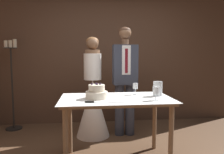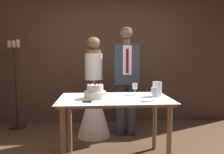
{
  "view_description": "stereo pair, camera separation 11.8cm",
  "coord_description": "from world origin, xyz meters",
  "px_view_note": "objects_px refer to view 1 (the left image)",
  "views": [
    {
      "loc": [
        -0.45,
        -2.29,
        1.32
      ],
      "look_at": [
        -0.1,
        0.76,
        1.01
      ],
      "focal_mm": 35.0,
      "sensor_mm": 36.0,
      "label": 1
    },
    {
      "loc": [
        -0.33,
        -2.3,
        1.32
      ],
      "look_at": [
        -0.1,
        0.76,
        1.01
      ],
      "focal_mm": 35.0,
      "sensor_mm": 36.0,
      "label": 2
    }
  ],
  "objects_px": {
    "wine_glass_near": "(135,87)",
    "groom": "(125,76)",
    "tiered_cake": "(97,93)",
    "hurricane_candle": "(158,89)",
    "bride": "(93,101)",
    "wine_glass_middle": "(156,91)",
    "candle_stand": "(12,84)",
    "cake_knife": "(97,102)",
    "cake_table": "(116,106)"
  },
  "relations": [
    {
      "from": "hurricane_candle",
      "to": "bride",
      "type": "xyz_separation_m",
      "value": [
        -0.81,
        0.82,
        -0.3
      ]
    },
    {
      "from": "wine_glass_near",
      "to": "candle_stand",
      "type": "relative_size",
      "value": 0.1
    },
    {
      "from": "wine_glass_middle",
      "to": "candle_stand",
      "type": "relative_size",
      "value": 0.1
    },
    {
      "from": "wine_glass_middle",
      "to": "groom",
      "type": "height_order",
      "value": "groom"
    },
    {
      "from": "groom",
      "to": "wine_glass_near",
      "type": "bearing_deg",
      "value": -88.26
    },
    {
      "from": "candle_stand",
      "to": "bride",
      "type": "bearing_deg",
      "value": -19.54
    },
    {
      "from": "wine_glass_near",
      "to": "candle_stand",
      "type": "bearing_deg",
      "value": 148.65
    },
    {
      "from": "cake_table",
      "to": "bride",
      "type": "height_order",
      "value": "bride"
    },
    {
      "from": "wine_glass_near",
      "to": "groom",
      "type": "xyz_separation_m",
      "value": [
        -0.02,
        0.69,
        0.07
      ]
    },
    {
      "from": "cake_table",
      "to": "wine_glass_middle",
      "type": "distance_m",
      "value": 0.52
    },
    {
      "from": "cake_knife",
      "to": "groom",
      "type": "xyz_separation_m",
      "value": [
        0.51,
        1.14,
        0.17
      ]
    },
    {
      "from": "wine_glass_middle",
      "to": "tiered_cake",
      "type": "bearing_deg",
      "value": 164.68
    },
    {
      "from": "hurricane_candle",
      "to": "cake_table",
      "type": "bearing_deg",
      "value": -172.18
    },
    {
      "from": "bride",
      "to": "cake_knife",
      "type": "bearing_deg",
      "value": -89.09
    },
    {
      "from": "hurricane_candle",
      "to": "bride",
      "type": "distance_m",
      "value": 1.19
    },
    {
      "from": "cake_table",
      "to": "hurricane_candle",
      "type": "distance_m",
      "value": 0.58
    },
    {
      "from": "tiered_cake",
      "to": "wine_glass_near",
      "type": "height_order",
      "value": "tiered_cake"
    },
    {
      "from": "wine_glass_middle",
      "to": "hurricane_candle",
      "type": "height_order",
      "value": "hurricane_candle"
    },
    {
      "from": "hurricane_candle",
      "to": "bride",
      "type": "bearing_deg",
      "value": 134.7
    },
    {
      "from": "wine_glass_middle",
      "to": "candle_stand",
      "type": "distance_m",
      "value": 2.63
    },
    {
      "from": "hurricane_candle",
      "to": "cake_knife",
      "type": "bearing_deg",
      "value": -157.6
    },
    {
      "from": "tiered_cake",
      "to": "wine_glass_near",
      "type": "distance_m",
      "value": 0.56
    },
    {
      "from": "cake_table",
      "to": "wine_glass_middle",
      "type": "xyz_separation_m",
      "value": [
        0.44,
        -0.19,
        0.21
      ]
    },
    {
      "from": "cake_table",
      "to": "wine_glass_near",
      "type": "distance_m",
      "value": 0.4
    },
    {
      "from": "wine_glass_middle",
      "to": "hurricane_candle",
      "type": "relative_size",
      "value": 0.83
    },
    {
      "from": "tiered_cake",
      "to": "groom",
      "type": "bearing_deg",
      "value": 60.87
    },
    {
      "from": "wine_glass_near",
      "to": "candle_stand",
      "type": "height_order",
      "value": "candle_stand"
    },
    {
      "from": "hurricane_candle",
      "to": "candle_stand",
      "type": "height_order",
      "value": "candle_stand"
    },
    {
      "from": "tiered_cake",
      "to": "bride",
      "type": "height_order",
      "value": "bride"
    },
    {
      "from": "tiered_cake",
      "to": "hurricane_candle",
      "type": "xyz_separation_m",
      "value": [
        0.78,
        0.08,
        0.02
      ]
    },
    {
      "from": "cake_knife",
      "to": "hurricane_candle",
      "type": "relative_size",
      "value": 2.35
    },
    {
      "from": "tiered_cake",
      "to": "wine_glass_near",
      "type": "relative_size",
      "value": 1.75
    },
    {
      "from": "groom",
      "to": "candle_stand",
      "type": "xyz_separation_m",
      "value": [
        -1.93,
        0.5,
        -0.16
      ]
    },
    {
      "from": "bride",
      "to": "groom",
      "type": "height_order",
      "value": "groom"
    },
    {
      "from": "wine_glass_middle",
      "to": "bride",
      "type": "relative_size",
      "value": 0.1
    },
    {
      "from": "wine_glass_near",
      "to": "groom",
      "type": "height_order",
      "value": "groom"
    },
    {
      "from": "cake_knife",
      "to": "candle_stand",
      "type": "height_order",
      "value": "candle_stand"
    },
    {
      "from": "wine_glass_near",
      "to": "bride",
      "type": "height_order",
      "value": "bride"
    },
    {
      "from": "cake_table",
      "to": "hurricane_candle",
      "type": "bearing_deg",
      "value": 7.82
    },
    {
      "from": "tiered_cake",
      "to": "groom",
      "type": "distance_m",
      "value": 1.03
    },
    {
      "from": "wine_glass_near",
      "to": "hurricane_candle",
      "type": "bearing_deg",
      "value": -25.86
    },
    {
      "from": "tiered_cake",
      "to": "cake_table",
      "type": "bearing_deg",
      "value": 1.2
    },
    {
      "from": "bride",
      "to": "groom",
      "type": "bearing_deg",
      "value": -0.06
    },
    {
      "from": "cake_table",
      "to": "bride",
      "type": "relative_size",
      "value": 0.84
    },
    {
      "from": "tiered_cake",
      "to": "hurricane_candle",
      "type": "relative_size",
      "value": 1.44
    },
    {
      "from": "groom",
      "to": "candle_stand",
      "type": "height_order",
      "value": "groom"
    },
    {
      "from": "cake_table",
      "to": "wine_glass_near",
      "type": "xyz_separation_m",
      "value": [
        0.28,
        0.2,
        0.2
      ]
    },
    {
      "from": "cake_knife",
      "to": "wine_glass_near",
      "type": "height_order",
      "value": "wine_glass_near"
    },
    {
      "from": "candle_stand",
      "to": "cake_table",
      "type": "bearing_deg",
      "value": -39.83
    },
    {
      "from": "wine_glass_near",
      "to": "wine_glass_middle",
      "type": "distance_m",
      "value": 0.42
    }
  ]
}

